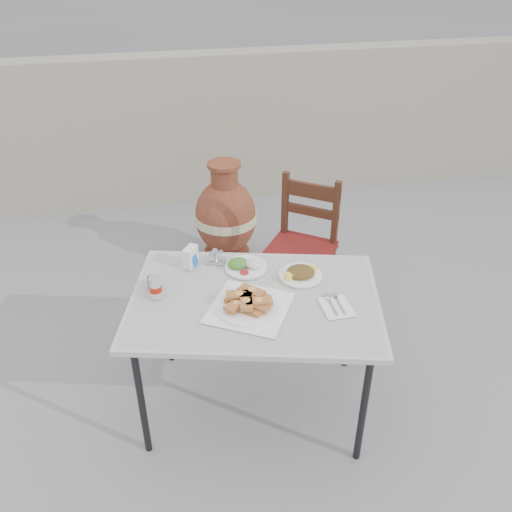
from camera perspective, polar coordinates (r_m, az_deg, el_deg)
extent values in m
plane|color=slate|center=(2.83, 0.53, -15.71)|extent=(80.00, 80.00, 0.00)
cylinder|color=black|center=(2.49, -11.98, -14.75)|extent=(0.03, 0.03, 0.63)
cylinder|color=black|center=(2.45, 11.24, -15.53)|extent=(0.03, 0.03, 0.63)
cylinder|color=black|center=(2.92, -9.36, -6.08)|extent=(0.03, 0.03, 0.63)
cylinder|color=black|center=(2.89, 9.79, -6.61)|extent=(0.03, 0.03, 0.63)
cube|color=white|center=(2.42, -0.14, -4.69)|extent=(1.25, 0.99, 0.03)
cube|color=white|center=(2.41, -0.14, -4.40)|extent=(1.21, 0.95, 0.00)
cube|color=white|center=(2.34, -0.70, -5.44)|extent=(0.45, 0.45, 0.00)
cylinder|color=white|center=(2.34, -0.70, -5.28)|extent=(0.29, 0.29, 0.01)
cylinder|color=white|center=(2.34, -0.70, -5.36)|extent=(0.30, 0.30, 0.01)
cylinder|color=white|center=(2.59, -1.05, -1.18)|extent=(0.20, 0.20, 0.01)
ellipsoid|color=silver|center=(2.58, -0.20, -0.79)|extent=(0.08, 0.08, 0.05)
ellipsoid|color=#387722|center=(2.58, -1.90, -0.79)|extent=(0.10, 0.09, 0.04)
cylinder|color=red|center=(2.54, -1.23, -1.74)|extent=(0.04, 0.04, 0.01)
cylinder|color=white|center=(2.54, 4.71, -2.02)|extent=(0.21, 0.21, 0.01)
ellipsoid|color=#1B6218|center=(2.53, 4.73, -1.67)|extent=(0.13, 0.12, 0.04)
cylinder|color=#FFE745|center=(2.50, 3.46, -2.18)|extent=(0.04, 0.04, 0.04)
cylinder|color=#FFE745|center=(2.56, 6.02, -1.26)|extent=(0.04, 0.04, 0.04)
cylinder|color=white|center=(2.42, -10.53, -3.26)|extent=(0.06, 0.06, 0.10)
cylinder|color=red|center=(2.42, -10.52, -3.35)|extent=(0.06, 0.06, 0.03)
cylinder|color=silver|center=(2.39, -10.64, -2.33)|extent=(0.05, 0.05, 0.00)
cylinder|color=white|center=(2.49, -10.79, -2.40)|extent=(0.06, 0.06, 0.08)
cylinder|color=black|center=(2.50, -10.75, -2.71)|extent=(0.05, 0.05, 0.05)
cube|color=white|center=(2.60, -6.92, -0.09)|extent=(0.08, 0.09, 0.10)
cube|color=blue|center=(2.60, -6.41, -0.36)|extent=(0.04, 0.04, 0.06)
cube|color=silver|center=(2.65, -4.25, -0.43)|extent=(0.11, 0.10, 0.01)
cylinder|color=white|center=(2.62, -4.71, -0.10)|extent=(0.02, 0.02, 0.05)
cylinder|color=white|center=(2.62, -3.74, 0.00)|extent=(0.02, 0.02, 0.05)
cylinder|color=silver|center=(2.65, -4.33, 0.28)|extent=(0.03, 0.03, 0.04)
cube|color=white|center=(2.37, 8.46, -5.32)|extent=(0.13, 0.16, 0.00)
cube|color=silver|center=(2.36, 8.06, -5.29)|extent=(0.01, 0.12, 0.00)
ellipsoid|color=silver|center=(2.42, 7.51, -4.25)|extent=(0.03, 0.04, 0.01)
cube|color=silver|center=(2.38, 8.88, -5.17)|extent=(0.01, 0.12, 0.00)
cube|color=silver|center=(2.43, 8.31, -4.17)|extent=(0.02, 0.04, 0.00)
cube|color=#3E1C10|center=(3.25, 0.79, -3.64)|extent=(0.05, 0.05, 0.40)
cube|color=#3E1C10|center=(3.16, 6.08, -5.01)|extent=(0.05, 0.05, 0.40)
cube|color=#3E1C10|center=(3.49, 2.87, -0.84)|extent=(0.05, 0.05, 0.40)
cube|color=#3E1C10|center=(3.41, 7.83, -2.04)|extent=(0.05, 0.05, 0.40)
cube|color=maroon|center=(3.20, 4.56, 0.40)|extent=(0.52, 0.52, 0.04)
cube|color=#3E1C10|center=(3.28, 3.07, 5.28)|extent=(0.05, 0.05, 0.44)
cube|color=#3E1C10|center=(3.19, 8.38, 4.17)|extent=(0.05, 0.05, 0.44)
cube|color=#3E1C10|center=(3.17, 5.82, 6.85)|extent=(0.30, 0.23, 0.09)
cube|color=#3E1C10|center=(3.23, 5.69, 4.74)|extent=(0.30, 0.23, 0.05)
cylinder|color=brown|center=(3.88, -3.07, 0.08)|extent=(0.32, 0.32, 0.08)
ellipsoid|color=brown|center=(3.72, -3.21, 4.15)|extent=(0.42, 0.42, 0.53)
cylinder|color=beige|center=(3.72, -3.21, 4.15)|extent=(0.43, 0.43, 0.06)
cylinder|color=brown|center=(3.59, -3.35, 8.25)|extent=(0.18, 0.18, 0.16)
cylinder|color=brown|center=(3.55, -3.40, 9.58)|extent=(0.22, 0.22, 0.03)
cube|color=gray|center=(4.62, -6.08, 13.17)|extent=(6.00, 0.25, 1.20)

